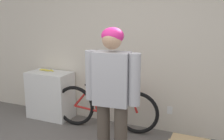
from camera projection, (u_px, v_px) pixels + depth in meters
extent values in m
cube|color=beige|center=(137.00, 46.00, 4.02)|extent=(8.00, 0.06, 2.60)
cube|color=white|center=(170.00, 110.00, 3.98)|extent=(0.08, 0.01, 0.12)
cube|color=white|center=(50.00, 95.00, 4.56)|extent=(0.75, 0.44, 0.81)
cylinder|color=#4C4238|center=(104.00, 135.00, 3.07)|extent=(0.15, 0.15, 0.79)
cylinder|color=#4C4238|center=(121.00, 139.00, 2.98)|extent=(0.15, 0.15, 0.79)
cube|color=#B2B2B7|center=(112.00, 79.00, 2.88)|extent=(0.41, 0.25, 0.60)
cylinder|color=#B2B2B7|center=(91.00, 75.00, 2.97)|extent=(0.13, 0.13, 0.57)
cylinder|color=#B2B2B7|center=(135.00, 80.00, 2.77)|extent=(0.13, 0.13, 0.57)
sphere|color=tan|center=(112.00, 39.00, 2.78)|extent=(0.22, 0.22, 0.22)
ellipsoid|color=#EA2884|center=(113.00, 36.00, 2.79)|extent=(0.25, 0.23, 0.18)
torus|color=black|center=(75.00, 106.00, 4.23)|extent=(0.66, 0.13, 0.66)
torus|color=black|center=(137.00, 113.00, 3.93)|extent=(0.66, 0.13, 0.66)
cylinder|color=red|center=(86.00, 108.00, 4.18)|extent=(0.40, 0.08, 0.08)
cylinder|color=red|center=(83.00, 96.00, 4.15)|extent=(0.32, 0.07, 0.37)
cylinder|color=red|center=(94.00, 99.00, 4.10)|extent=(0.14, 0.05, 0.41)
cylinder|color=red|center=(113.00, 101.00, 4.01)|extent=(0.54, 0.10, 0.41)
cylinder|color=red|center=(110.00, 89.00, 3.99)|extent=(0.62, 0.10, 0.05)
cylinder|color=red|center=(133.00, 102.00, 3.91)|extent=(0.16, 0.05, 0.34)
cylinder|color=red|center=(131.00, 89.00, 3.88)|extent=(0.07, 0.04, 0.08)
cylinder|color=red|center=(132.00, 87.00, 3.87)|extent=(0.07, 0.46, 0.02)
ellipsoid|color=black|center=(91.00, 85.00, 4.07)|extent=(0.23, 0.10, 0.05)
ellipsoid|color=#EAD64C|center=(47.00, 70.00, 4.55)|extent=(0.15, 0.03, 0.03)
ellipsoid|color=#EAD64C|center=(43.00, 70.00, 4.60)|extent=(0.13, 0.08, 0.03)
ellipsoid|color=#EAD64C|center=(52.00, 70.00, 4.53)|extent=(0.13, 0.08, 0.03)
sphere|color=brown|center=(41.00, 69.00, 4.63)|extent=(0.02, 0.02, 0.02)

